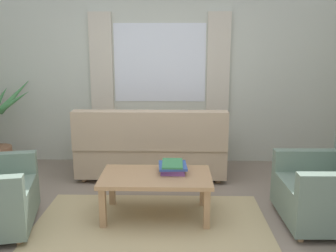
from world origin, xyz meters
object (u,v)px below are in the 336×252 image
(armchair_right, at_px, (332,189))
(book_stack_on_table, at_px, (173,167))
(couch, at_px, (152,149))
(coffee_table, at_px, (156,181))

(armchair_right, height_order, book_stack_on_table, armchair_right)
(couch, distance_m, book_stack_on_table, 1.12)
(armchair_right, xyz_separation_m, book_stack_on_table, (-1.52, 0.22, 0.14))
(couch, height_order, book_stack_on_table, couch)
(book_stack_on_table, bearing_deg, armchair_right, -8.09)
(couch, relative_size, armchair_right, 2.16)
(coffee_table, bearing_deg, couch, 95.91)
(couch, bearing_deg, book_stack_on_table, 105.18)
(couch, bearing_deg, armchair_right, 144.64)
(coffee_table, bearing_deg, armchair_right, -3.93)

